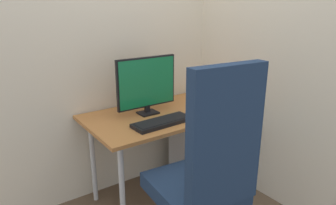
% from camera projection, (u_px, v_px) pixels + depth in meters
% --- Properties ---
extents(ground_plane, '(8.00, 8.00, 0.00)m').
position_uv_depth(ground_plane, '(168.00, 191.00, 2.56)').
color(ground_plane, brown).
extents(wall_back, '(2.52, 0.04, 2.80)m').
position_uv_depth(wall_back, '(141.00, 16.00, 2.42)').
color(wall_back, beige).
rests_on(wall_back, ground_plane).
extents(wall_side_right, '(0.04, 1.96, 2.80)m').
position_uv_depth(wall_side_right, '(251.00, 16.00, 2.35)').
color(wall_side_right, beige).
rests_on(wall_side_right, ground_plane).
extents(desk, '(1.24, 0.67, 0.70)m').
position_uv_depth(desk, '(168.00, 120.00, 2.37)').
color(desk, '#B27038').
rests_on(desk, ground_plane).
extents(office_chair, '(0.61, 0.62, 1.23)m').
position_uv_depth(office_chair, '(207.00, 171.00, 1.67)').
color(office_chair, black).
rests_on(office_chair, ground_plane).
extents(filing_cabinet, '(0.42, 0.48, 0.57)m').
position_uv_depth(filing_cabinet, '(204.00, 148.00, 2.69)').
color(filing_cabinet, silver).
rests_on(filing_cabinet, ground_plane).
extents(monitor, '(0.48, 0.11, 0.42)m').
position_uv_depth(monitor, '(147.00, 84.00, 2.25)').
color(monitor, black).
rests_on(monitor, desk).
extents(keyboard, '(0.44, 0.17, 0.03)m').
position_uv_depth(keyboard, '(162.00, 122.00, 2.11)').
color(keyboard, black).
rests_on(keyboard, desk).
extents(mouse, '(0.08, 0.10, 0.03)m').
position_uv_depth(mouse, '(202.00, 113.00, 2.28)').
color(mouse, slate).
rests_on(mouse, desk).
extents(pen_holder, '(0.10, 0.10, 0.17)m').
position_uv_depth(pen_holder, '(198.00, 98.00, 2.53)').
color(pen_holder, slate).
rests_on(pen_holder, desk).
extents(notebook, '(0.21, 0.26, 0.02)m').
position_uv_depth(notebook, '(218.00, 108.00, 2.39)').
color(notebook, '#B23333').
rests_on(notebook, desk).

